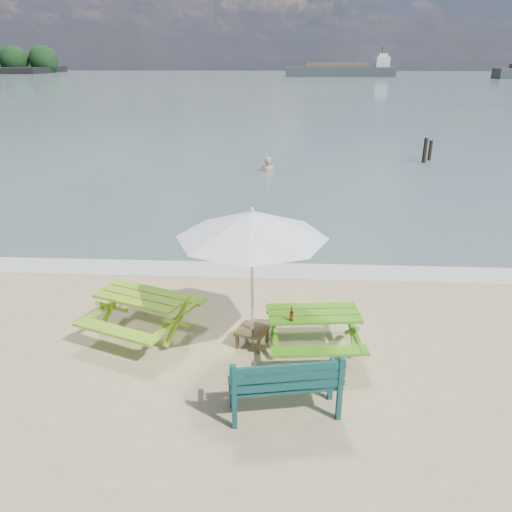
# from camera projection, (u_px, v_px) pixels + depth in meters

# --- Properties ---
(sea) EXTENTS (300.00, 300.00, 0.00)m
(sea) POSITION_uv_depth(u_px,v_px,m) (282.00, 84.00, 85.73)
(sea) COLOR slate
(sea) RESTS_ON ground
(foam_strip) EXTENTS (22.00, 0.90, 0.01)m
(foam_strip) POSITION_uv_depth(u_px,v_px,m) (253.00, 270.00, 11.26)
(foam_strip) COLOR silver
(foam_strip) RESTS_ON ground
(picnic_table_left) EXTENTS (2.08, 2.18, 0.74)m
(picnic_table_left) POSITION_uv_depth(u_px,v_px,m) (143.00, 315.00, 8.59)
(picnic_table_left) COLOR #81B61B
(picnic_table_left) RESTS_ON ground
(picnic_table_right) EXTENTS (1.61, 1.76, 0.70)m
(picnic_table_right) POSITION_uv_depth(u_px,v_px,m) (313.00, 332.00, 8.11)
(picnic_table_right) COLOR #4A9817
(picnic_table_right) RESTS_ON ground
(park_bench) EXTENTS (1.55, 0.76, 0.91)m
(park_bench) POSITION_uv_depth(u_px,v_px,m) (284.00, 395.00, 6.68)
(park_bench) COLOR #0D3A39
(park_bench) RESTS_ON ground
(side_table) EXTENTS (0.60, 0.60, 0.31)m
(side_table) POSITION_uv_depth(u_px,v_px,m) (252.00, 337.00, 8.30)
(side_table) COLOR brown
(side_table) RESTS_ON ground
(patio_umbrella) EXTENTS (3.01, 3.01, 2.34)m
(patio_umbrella) POSITION_uv_depth(u_px,v_px,m) (252.00, 224.00, 7.57)
(patio_umbrella) COLOR silver
(patio_umbrella) RESTS_ON ground
(beer_bottle) EXTENTS (0.06, 0.06, 0.24)m
(beer_bottle) POSITION_uv_depth(u_px,v_px,m) (291.00, 316.00, 7.69)
(beer_bottle) COLOR brown
(beer_bottle) RESTS_ON picnic_table_right
(swimmer) EXTENTS (0.67, 0.45, 1.79)m
(swimmer) POSITION_uv_depth(u_px,v_px,m) (268.00, 178.00, 21.06)
(swimmer) COLOR tan
(swimmer) RESTS_ON ground
(mooring_pilings) EXTENTS (0.57, 0.77, 1.31)m
(mooring_pilings) POSITION_uv_depth(u_px,v_px,m) (427.00, 153.00, 22.66)
(mooring_pilings) COLOR black
(mooring_pilings) RESTS_ON ground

